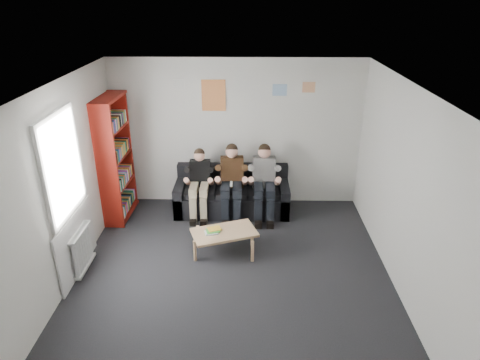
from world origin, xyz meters
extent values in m
plane|color=black|center=(0.00, 0.00, 0.00)|extent=(5.00, 5.00, 0.00)
plane|color=silver|center=(0.00, 0.00, 2.70)|extent=(5.00, 5.00, 0.00)
plane|color=silver|center=(0.00, 2.50, 1.35)|extent=(4.50, 0.00, 4.50)
plane|color=silver|center=(0.00, -2.50, 1.35)|extent=(4.50, 0.00, 4.50)
plane|color=silver|center=(-2.25, 0.00, 1.35)|extent=(0.00, 5.00, 5.00)
plane|color=silver|center=(2.25, 0.00, 1.35)|extent=(0.00, 5.00, 5.00)
cube|color=black|center=(-0.07, 2.07, 0.20)|extent=(2.05, 0.84, 0.39)
cube|color=black|center=(-0.07, 2.40, 0.59)|extent=(2.05, 0.19, 0.40)
cube|color=black|center=(-1.01, 2.07, 0.28)|extent=(0.17, 0.84, 0.56)
cube|color=black|center=(0.87, 2.07, 0.28)|extent=(0.17, 0.84, 0.56)
cube|color=black|center=(-0.07, 2.00, 0.44)|extent=(1.71, 0.58, 0.09)
cube|color=maroon|center=(-2.07, 1.90, 1.08)|extent=(0.32, 0.97, 2.16)
cube|color=tan|center=(-0.14, 0.69, 0.36)|extent=(0.96, 0.53, 0.04)
cylinder|color=tan|center=(-0.57, 0.47, 0.17)|extent=(0.05, 0.05, 0.34)
cylinder|color=tan|center=(0.29, 0.47, 0.17)|extent=(0.05, 0.05, 0.34)
cylinder|color=tan|center=(-0.57, 0.90, 0.17)|extent=(0.05, 0.05, 0.34)
cylinder|color=tan|center=(0.29, 0.90, 0.17)|extent=(0.05, 0.05, 0.34)
cube|color=white|center=(-0.34, 0.64, 0.39)|extent=(0.20, 0.15, 0.02)
cube|color=#4EC446|center=(-0.31, 0.67, 0.41)|extent=(0.20, 0.15, 0.02)
cube|color=gold|center=(-0.29, 0.70, 0.42)|extent=(0.20, 0.15, 0.02)
cube|color=black|center=(-0.64, 2.11, 0.73)|extent=(0.36, 0.27, 0.51)
sphere|color=#DD9D87|center=(-0.64, 2.08, 1.08)|extent=(0.20, 0.20, 0.20)
sphere|color=black|center=(-0.64, 2.09, 1.11)|extent=(0.19, 0.19, 0.19)
cube|color=tan|center=(-0.64, 1.84, 0.55)|extent=(0.33, 0.42, 0.14)
cube|color=tan|center=(-0.64, 1.64, 0.24)|extent=(0.31, 0.13, 0.48)
cube|color=black|center=(-0.64, 1.59, 0.05)|extent=(0.31, 0.24, 0.09)
cube|color=#4A3318|center=(-0.07, 2.12, 0.76)|extent=(0.41, 0.30, 0.57)
sphere|color=#DD9D87|center=(-0.07, 2.08, 1.15)|extent=(0.22, 0.22, 0.22)
sphere|color=black|center=(-0.07, 2.10, 1.19)|extent=(0.21, 0.21, 0.21)
cube|color=black|center=(-0.07, 1.82, 0.55)|extent=(0.37, 0.47, 0.15)
cube|color=black|center=(-0.07, 1.59, 0.24)|extent=(0.35, 0.14, 0.48)
cube|color=black|center=(-0.07, 1.53, 0.05)|extent=(0.35, 0.26, 0.10)
cube|color=white|center=(-0.07, 1.72, 0.71)|extent=(0.04, 0.14, 0.04)
cube|color=beige|center=(0.50, 2.12, 0.76)|extent=(0.41, 0.30, 0.57)
sphere|color=#DD9D87|center=(0.50, 2.08, 1.15)|extent=(0.22, 0.22, 0.22)
sphere|color=black|center=(0.50, 2.10, 1.19)|extent=(0.21, 0.21, 0.21)
cube|color=black|center=(0.50, 1.82, 0.55)|extent=(0.37, 0.47, 0.15)
cube|color=black|center=(0.50, 1.59, 0.24)|extent=(0.35, 0.14, 0.48)
cube|color=black|center=(0.50, 1.53, 0.05)|extent=(0.35, 0.26, 0.10)
cylinder|color=silver|center=(-2.15, -0.08, 0.35)|extent=(0.06, 0.06, 0.60)
cylinder|color=silver|center=(-2.15, 0.00, 0.35)|extent=(0.06, 0.06, 0.60)
cylinder|color=silver|center=(-2.15, 0.08, 0.35)|extent=(0.06, 0.06, 0.60)
cylinder|color=silver|center=(-2.15, 0.16, 0.35)|extent=(0.06, 0.06, 0.60)
cylinder|color=silver|center=(-2.15, 0.24, 0.35)|extent=(0.06, 0.06, 0.60)
cylinder|color=silver|center=(-2.15, 0.32, 0.35)|extent=(0.06, 0.06, 0.60)
cylinder|color=silver|center=(-2.15, 0.40, 0.35)|extent=(0.06, 0.06, 0.60)
cylinder|color=silver|center=(-2.15, 0.48, 0.35)|extent=(0.06, 0.06, 0.60)
cube|color=silver|center=(-2.15, 0.20, 0.07)|extent=(0.10, 0.64, 0.04)
cube|color=silver|center=(-2.15, 0.20, 0.63)|extent=(0.10, 0.64, 0.04)
cube|color=white|center=(-2.23, 0.20, 1.65)|extent=(0.02, 1.00, 1.30)
cube|color=silver|center=(-2.22, 0.20, 2.33)|extent=(0.05, 1.12, 0.06)
cube|color=silver|center=(-2.22, 0.20, 0.97)|extent=(0.05, 1.12, 0.06)
cube|color=silver|center=(-2.22, 0.20, 0.45)|extent=(0.03, 1.30, 0.90)
cube|color=gold|center=(-0.40, 2.49, 2.05)|extent=(0.42, 0.01, 0.55)
cube|color=#3987C4|center=(0.75, 2.49, 2.15)|extent=(0.25, 0.01, 0.20)
cube|color=#B6387F|center=(1.25, 2.49, 2.20)|extent=(0.22, 0.01, 0.18)
cube|color=silver|center=(-1.00, 2.49, 2.25)|extent=(0.20, 0.01, 0.14)
camera|label=1|loc=(0.21, -4.91, 3.77)|focal=32.00mm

